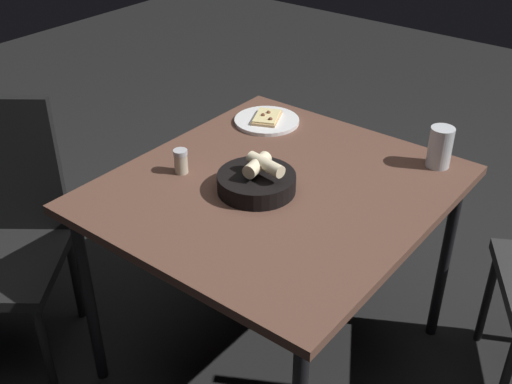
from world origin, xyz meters
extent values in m
plane|color=black|center=(0.00, 0.00, 0.00)|extent=(8.00, 8.00, 0.00)
cube|color=brown|center=(0.00, 0.00, 0.73)|extent=(1.06, 0.96, 0.03)
cylinder|color=black|center=(0.47, -0.42, 0.36)|extent=(0.04, 0.04, 0.71)
cylinder|color=black|center=(-0.47, 0.42, 0.36)|extent=(0.04, 0.04, 0.71)
cylinder|color=black|center=(0.47, 0.42, 0.36)|extent=(0.04, 0.04, 0.71)
cylinder|color=white|center=(0.35, 0.30, 0.75)|extent=(0.24, 0.24, 0.01)
cube|color=tan|center=(0.35, 0.30, 0.76)|extent=(0.16, 0.14, 0.01)
cube|color=beige|center=(0.35, 0.30, 0.77)|extent=(0.15, 0.13, 0.01)
sphere|color=brown|center=(0.37, 0.31, 0.77)|extent=(0.02, 0.02, 0.02)
sphere|color=brown|center=(0.32, 0.27, 0.77)|extent=(0.02, 0.02, 0.02)
sphere|color=brown|center=(0.34, 0.31, 0.77)|extent=(0.02, 0.02, 0.02)
cylinder|color=black|center=(-0.07, 0.03, 0.77)|extent=(0.24, 0.24, 0.06)
cylinder|color=beige|center=(-0.06, 0.00, 0.84)|extent=(0.06, 0.14, 0.04)
cylinder|color=beige|center=(-0.06, 0.03, 0.83)|extent=(0.11, 0.06, 0.04)
cylinder|color=#AA1714|center=(-0.01, 0.01, 0.76)|extent=(0.06, 0.06, 0.03)
cylinder|color=silver|center=(0.43, -0.35, 0.81)|extent=(0.08, 0.08, 0.14)
cylinder|color=#B68114|center=(0.43, -0.35, 0.78)|extent=(0.07, 0.07, 0.07)
cylinder|color=#BFB299|center=(-0.13, 0.29, 0.77)|extent=(0.04, 0.04, 0.07)
cylinder|color=maroon|center=(-0.13, 0.29, 0.76)|extent=(0.04, 0.04, 0.03)
cylinder|color=#B7B7BC|center=(-0.13, 0.29, 0.81)|extent=(0.05, 0.05, 0.01)
cylinder|color=black|center=(0.54, -0.58, 0.21)|extent=(0.03, 0.03, 0.42)
cylinder|color=black|center=(0.21, -0.77, 0.21)|extent=(0.03, 0.03, 0.42)
cube|color=black|center=(-0.42, 0.89, 0.69)|extent=(0.28, 0.36, 0.52)
cylinder|color=black|center=(-0.62, 0.50, 0.20)|extent=(0.03, 0.03, 0.39)
cylinder|color=black|center=(-0.31, 0.73, 0.20)|extent=(0.03, 0.03, 0.39)
camera|label=1|loc=(-1.38, -1.00, 1.77)|focal=44.18mm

